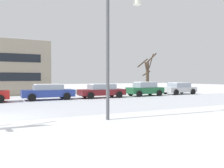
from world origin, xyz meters
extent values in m
cylinder|color=#4C4F54|center=(4.61, -2.49, 2.98)|extent=(0.16, 0.16, 5.95)
cylinder|color=silver|center=(6.21, -2.49, 5.65)|extent=(0.36, 0.36, 0.25)
cylinder|color=black|center=(0.27, 9.35, 0.32)|extent=(0.65, 0.24, 0.64)
cylinder|color=black|center=(0.22, 7.45, 0.32)|extent=(0.65, 0.24, 0.64)
cube|color=#283D93|center=(4.08, 8.63, 0.58)|extent=(4.52, 1.88, 0.62)
cube|color=#8C99A8|center=(4.08, 8.63, 1.12)|extent=(2.50, 1.69, 0.44)
cube|color=white|center=(4.08, 8.63, 1.37)|extent=(2.28, 1.56, 0.06)
cylinder|color=black|center=(5.56, 9.50, 0.32)|extent=(0.65, 0.24, 0.64)
cylinder|color=black|center=(5.52, 7.69, 0.32)|extent=(0.65, 0.24, 0.64)
cylinder|color=black|center=(2.65, 9.57, 0.32)|extent=(0.65, 0.24, 0.64)
cylinder|color=black|center=(2.61, 7.76, 0.32)|extent=(0.65, 0.24, 0.64)
cube|color=maroon|center=(9.19, 8.38, 0.55)|extent=(4.55, 1.83, 0.57)
cube|color=#8C99A8|center=(9.19, 8.38, 1.08)|extent=(2.52, 1.64, 0.47)
cube|color=white|center=(9.19, 8.38, 1.34)|extent=(2.29, 1.51, 0.06)
cylinder|color=black|center=(10.68, 9.22, 0.32)|extent=(0.65, 0.24, 0.64)
cylinder|color=black|center=(10.64, 7.46, 0.32)|extent=(0.65, 0.24, 0.64)
cylinder|color=black|center=(7.75, 9.29, 0.32)|extent=(0.65, 0.24, 0.64)
cylinder|color=black|center=(7.71, 7.54, 0.32)|extent=(0.65, 0.24, 0.64)
cube|color=#1E6038|center=(14.31, 8.40, 0.60)|extent=(3.92, 1.82, 0.65)
cube|color=#8C99A8|center=(14.31, 8.40, 1.19)|extent=(2.17, 1.64, 0.54)
cube|color=white|center=(14.31, 8.40, 1.50)|extent=(1.97, 1.51, 0.06)
cylinder|color=black|center=(15.59, 9.25, 0.32)|extent=(0.65, 0.24, 0.64)
cylinder|color=black|center=(15.54, 7.49, 0.32)|extent=(0.65, 0.24, 0.64)
cylinder|color=black|center=(13.07, 9.31, 0.32)|extent=(0.65, 0.24, 0.64)
cylinder|color=black|center=(13.02, 7.55, 0.32)|extent=(0.65, 0.24, 0.64)
cube|color=silver|center=(19.42, 8.68, 0.56)|extent=(3.95, 1.98, 0.58)
cube|color=#8C99A8|center=(19.42, 8.68, 1.09)|extent=(2.19, 1.78, 0.50)
cube|color=white|center=(19.42, 8.68, 1.37)|extent=(1.99, 1.65, 0.06)
cylinder|color=black|center=(20.71, 9.61, 0.32)|extent=(0.65, 0.24, 0.64)
cylinder|color=black|center=(20.66, 7.68, 0.32)|extent=(0.65, 0.24, 0.64)
cylinder|color=black|center=(18.17, 9.67, 0.32)|extent=(0.65, 0.24, 0.64)
cylinder|color=black|center=(18.12, 7.75, 0.32)|extent=(0.65, 0.24, 0.64)
cylinder|color=#423326|center=(16.53, 11.05, 1.94)|extent=(0.38, 0.38, 3.89)
cylinder|color=#423326|center=(16.69, 11.48, 2.52)|extent=(0.99, 0.49, 0.69)
cylinder|color=#423326|center=(16.27, 11.12, 3.57)|extent=(0.33, 0.70, 1.06)
cylinder|color=#423326|center=(16.38, 11.86, 3.83)|extent=(1.74, 0.46, 1.21)
cylinder|color=#423326|center=(17.24, 11.37, 4.33)|extent=(0.85, 1.59, 1.42)
cylinder|color=#423326|center=(17.03, 11.00, 4.00)|extent=(0.23, 1.13, 1.80)
camera|label=1|loc=(0.01, -12.04, 1.94)|focal=36.72mm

